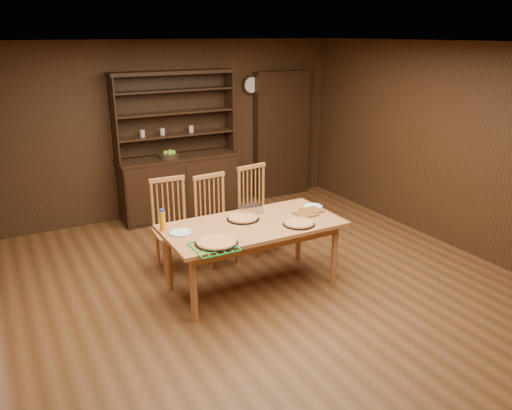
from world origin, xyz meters
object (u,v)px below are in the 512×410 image
chair_center (214,216)px  dining_table (253,231)px  china_hutch (179,178)px  juice_bottle (162,220)px  chair_left (172,221)px  chair_right (256,205)px

chair_center → dining_table: bearing=-89.8°
china_hutch → juice_bottle: bearing=-114.0°
chair_center → china_hutch: bearing=78.9°
china_hutch → dining_table: (-0.12, -2.57, 0.07)m
chair_left → chair_right: size_ratio=0.99×
dining_table → chair_center: bearing=94.9°
china_hutch → chair_left: bearing=-113.3°
chair_right → juice_bottle: chair_right is taller
chair_left → chair_center: chair_left is taller
juice_bottle → chair_center: bearing=35.0°
china_hutch → juice_bottle: china_hutch is taller
chair_left → chair_right: (1.14, -0.00, 0.01)m
china_hutch → juice_bottle: size_ratio=9.35×
chair_left → chair_right: chair_right is taller
juice_bottle → chair_right: bearing=23.9°
china_hutch → chair_right: size_ratio=1.98×
china_hutch → chair_left: 1.79m
china_hutch → chair_left: china_hutch is taller
china_hutch → juice_bottle: 2.53m
dining_table → juice_bottle: size_ratio=8.21×
dining_table → chair_right: size_ratio=1.74×
chair_center → juice_bottle: chair_center is taller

